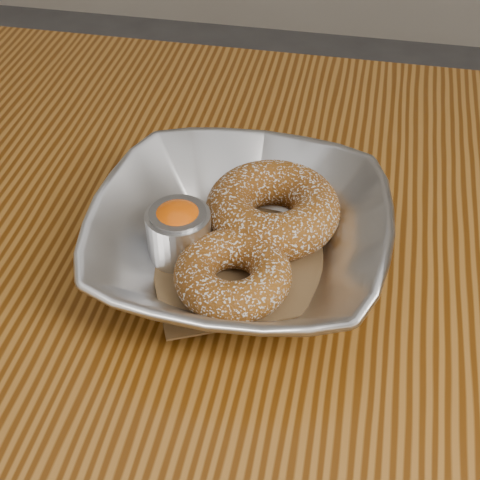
% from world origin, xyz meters
% --- Properties ---
extents(table, '(1.20, 0.80, 0.75)m').
position_xyz_m(table, '(0.00, 0.00, 0.65)').
color(table, brown).
rests_on(table, ground_plane).
extents(serving_bowl, '(0.24, 0.24, 0.06)m').
position_xyz_m(serving_bowl, '(-0.11, 0.02, 0.78)').
color(serving_bowl, '#BABCC1').
rests_on(serving_bowl, table).
extents(parchment, '(0.19, 0.19, 0.00)m').
position_xyz_m(parchment, '(-0.11, 0.02, 0.76)').
color(parchment, brown).
rests_on(parchment, table).
extents(donut_back, '(0.13, 0.13, 0.04)m').
position_xyz_m(donut_back, '(-0.09, 0.07, 0.78)').
color(donut_back, brown).
rests_on(donut_back, parchment).
extents(donut_front, '(0.13, 0.13, 0.03)m').
position_xyz_m(donut_front, '(-0.11, -0.01, 0.78)').
color(donut_front, brown).
rests_on(donut_front, parchment).
extents(ramekin, '(0.05, 0.05, 0.05)m').
position_xyz_m(ramekin, '(-0.16, 0.02, 0.78)').
color(ramekin, '#BABCC1').
rests_on(ramekin, table).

